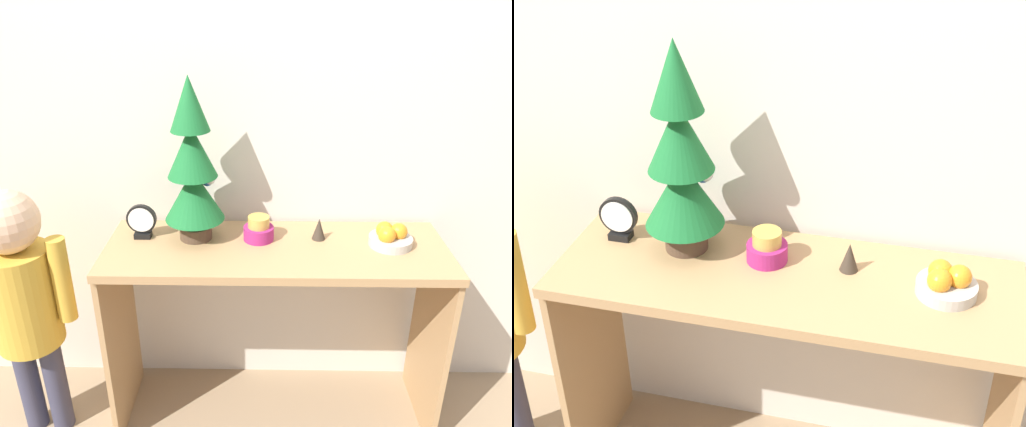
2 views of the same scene
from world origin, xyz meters
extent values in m
cube|color=beige|center=(0.00, 0.46, 1.25)|extent=(7.00, 0.05, 2.50)
cube|color=tan|center=(0.00, 0.21, 0.75)|extent=(1.20, 0.42, 0.03)
cube|color=tan|center=(-0.59, 0.21, 0.38)|extent=(0.02, 0.38, 0.76)
cube|color=tan|center=(0.59, 0.21, 0.38)|extent=(0.02, 0.38, 0.76)
cylinder|color=#4C3828|center=(-0.29, 0.27, 0.79)|extent=(0.12, 0.12, 0.05)
cylinder|color=brown|center=(-0.29, 0.27, 0.83)|extent=(0.02, 0.02, 0.04)
cone|color=#19662D|center=(-0.29, 0.27, 0.93)|extent=(0.21, 0.21, 0.18)
cone|color=#19662D|center=(-0.29, 0.27, 1.09)|extent=(0.17, 0.17, 0.18)
cone|color=#19662D|center=(-0.29, 0.27, 1.25)|extent=(0.13, 0.13, 0.18)
sphere|color=#2D4CA8|center=(-0.24, 0.31, 0.97)|extent=(0.04, 0.04, 0.04)
sphere|color=silver|center=(-0.24, 0.31, 0.98)|extent=(0.04, 0.04, 0.04)
sphere|color=red|center=(-0.33, 0.27, 1.03)|extent=(0.04, 0.04, 0.04)
cylinder|color=#B7B2A8|center=(0.40, 0.23, 0.78)|extent=(0.15, 0.15, 0.03)
sphere|color=orange|center=(0.43, 0.23, 0.81)|extent=(0.06, 0.06, 0.06)
sphere|color=orange|center=(0.38, 0.25, 0.81)|extent=(0.06, 0.06, 0.06)
sphere|color=orange|center=(0.38, 0.21, 0.81)|extent=(0.06, 0.06, 0.06)
cylinder|color=#9E2366|center=(-0.06, 0.26, 0.79)|extent=(0.11, 0.11, 0.05)
cylinder|color=gold|center=(-0.06, 0.26, 0.83)|extent=(0.08, 0.08, 0.04)
cube|color=black|center=(-0.48, 0.27, 0.77)|extent=(0.06, 0.04, 0.02)
cylinder|color=black|center=(-0.48, 0.27, 0.83)|extent=(0.11, 0.02, 0.11)
cylinder|color=white|center=(-0.48, 0.26, 0.83)|extent=(0.09, 0.00, 0.09)
cone|color=#382D23|center=(0.15, 0.27, 0.80)|extent=(0.05, 0.05, 0.08)
cylinder|color=#38384C|center=(-0.83, 0.12, 0.21)|extent=(0.08, 0.08, 0.41)
cylinder|color=gold|center=(-0.74, 0.12, 0.67)|extent=(0.07, 0.07, 0.32)
camera|label=1|loc=(-0.04, -1.34, 1.59)|focal=35.00mm
camera|label=2|loc=(0.32, -1.25, 1.82)|focal=50.00mm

